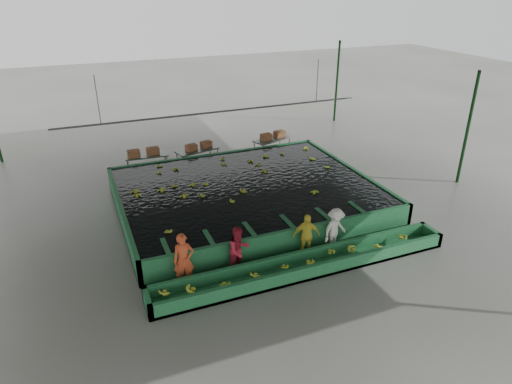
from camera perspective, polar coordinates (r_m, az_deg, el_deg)
name	(u,v)px	position (r m, az deg, el deg)	size (l,w,h in m)	color
ground	(261,221)	(17.45, 0.63, -3.62)	(80.00, 80.00, 0.00)	slate
shed_roof	(262,90)	(15.67, 0.71, 12.62)	(20.00, 22.00, 0.04)	gray
shed_posts	(261,160)	(16.40, 0.67, 4.06)	(20.00, 22.00, 5.00)	black
flotation_tank	(247,195)	(18.49, -1.18, -0.33)	(10.00, 8.00, 0.90)	#1F6034
tank_water	(247,186)	(18.32, -1.19, 0.80)	(9.70, 7.70, 0.00)	black
sorting_trough	(306,265)	(14.56, 6.22, -9.04)	(10.00, 1.00, 0.50)	#1F6034
cableway_rail	(218,112)	(20.71, -4.81, 9.95)	(0.08, 0.08, 14.00)	#59605B
rail_hanger_left	(97,100)	(19.60, -19.21, 10.81)	(0.04, 0.04, 2.00)	#59605B
rail_hanger_right	(317,81)	(22.45, 7.67, 13.63)	(0.04, 0.04, 2.00)	#59605B
worker_a	(184,260)	(13.76, -9.02, -8.42)	(0.63, 0.41, 1.72)	#C64623
worker_b	(239,250)	(14.20, -2.15, -7.28)	(0.77, 0.60, 1.57)	maroon
worker_c	(306,236)	(15.04, 6.28, -5.46)	(0.91, 0.38, 1.55)	gold
worker_d	(335,230)	(15.55, 9.87, -4.65)	(0.99, 0.57, 1.54)	silver
packing_table_left	(147,164)	(22.20, -13.42, 3.45)	(1.98, 0.79, 0.90)	#59605B
packing_table_mid	(198,158)	(22.40, -7.29, 4.20)	(2.05, 0.82, 0.93)	#59605B
packing_table_right	(272,147)	(23.79, 2.01, 5.64)	(2.03, 0.81, 0.92)	#59605B
box_stack_left	(144,155)	(22.00, -13.87, 4.47)	(1.46, 0.40, 0.31)	brown
box_stack_mid	(199,149)	(22.32, -7.14, 5.41)	(1.32, 0.37, 0.29)	brown
box_stack_right	(273,138)	(23.73, 2.11, 6.76)	(1.41, 0.39, 0.30)	brown
floating_bananas	(240,178)	(19.00, -2.06, 1.72)	(8.30, 5.66, 0.11)	#91A425
trough_bananas	(306,261)	(14.48, 6.25, -8.55)	(9.10, 0.61, 0.12)	#91A425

